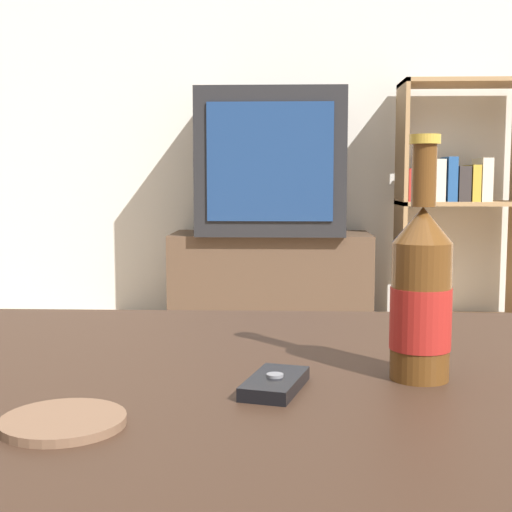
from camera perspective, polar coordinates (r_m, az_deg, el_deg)
The scene contains 8 objects.
back_wall at distance 3.78m, azimuth 0.33°, elevation 15.26°, with size 8.00×0.05×2.60m.
coffee_table at distance 0.77m, azimuth -8.03°, elevation -14.71°, with size 1.31×0.87×0.49m.
tv_stand at distance 3.48m, azimuth 1.20°, elevation -1.78°, with size 0.96×0.42×0.44m.
television at distance 3.45m, azimuth 1.22°, elevation 7.44°, with size 0.69×0.53×0.68m.
bookshelf at distance 3.62m, azimuth 15.68°, elevation 4.70°, with size 0.60×0.30×1.17m.
beer_bottle at distance 0.78m, azimuth 13.07°, elevation -2.98°, with size 0.07×0.07×0.26m.
cell_phone at distance 0.74m, azimuth 1.53°, elevation -10.14°, with size 0.07×0.11×0.02m.
coaster at distance 0.66m, azimuth -15.17°, elevation -12.65°, with size 0.11×0.11×0.01m.
Camera 1 is at (0.13, -0.71, 0.71)m, focal length 50.00 mm.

